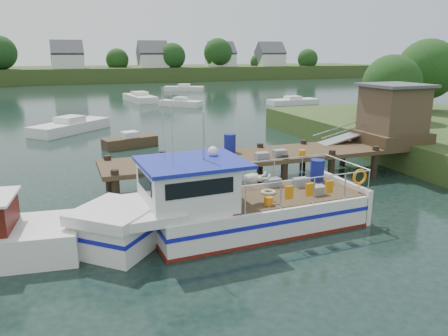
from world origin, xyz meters
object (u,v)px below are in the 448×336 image
object	(u,v)px
dock	(352,130)
lobster_boat	(224,208)
moored_rowboat	(130,141)
moored_a	(70,126)
moored_b	(181,103)
moored_d	(140,98)
moored_c	(293,101)
moored_far	(184,88)

from	to	relation	value
dock	lobster_boat	bearing A→B (deg)	-150.15
moored_rowboat	dock	bearing A→B (deg)	-32.15
moored_a	moored_b	size ratio (longest dim) A/B	1.36
lobster_boat	moored_d	distance (m)	43.15
dock	moored_c	world-z (taller)	dock
lobster_boat	moored_far	xyz separation A→B (m)	(14.16, 56.13, -0.51)
moored_c	moored_d	distance (m)	19.24
moored_b	lobster_boat	bearing A→B (deg)	-94.36
moored_a	moored_d	distance (m)	22.14
moored_c	moored_d	size ratio (longest dim) A/B	0.83
moored_far	moored_rowboat	bearing A→B (deg)	-100.45
dock	lobster_boat	distance (m)	10.31
lobster_boat	moored_rowboat	xyz separation A→B (m)	(-0.81, 15.40, -0.53)
moored_c	moored_far	bearing A→B (deg)	115.43
lobster_boat	moored_rowboat	bearing A→B (deg)	90.66
dock	moored_c	bearing A→B (deg)	66.17
lobster_boat	moored_d	xyz separation A→B (m)	(4.67, 42.90, -0.46)
moored_c	moored_rowboat	bearing A→B (deg)	-132.94
moored_rowboat	moored_d	xyz separation A→B (m)	(5.48, 27.50, 0.07)
dock	moored_a	bearing A→B (deg)	126.85
moored_rowboat	moored_a	bearing A→B (deg)	130.31
moored_far	moored_a	world-z (taller)	moored_a
moored_b	moored_c	xyz separation A→B (m)	(13.18, -2.55, -0.04)
moored_rowboat	moored_a	world-z (taller)	moored_a
dock	moored_c	size ratio (longest dim) A/B	2.68
moored_far	moored_c	bearing A→B (deg)	-63.09
moored_d	moored_c	bearing A→B (deg)	-8.32
moored_rowboat	moored_far	xyz separation A→B (m)	(14.97, 40.73, 0.02)
lobster_boat	moored_a	bearing A→B (deg)	98.39
dock	moored_c	xyz separation A→B (m)	(12.39, 28.06, -1.88)
moored_d	dock	bearing A→B (deg)	-61.56
moored_rowboat	moored_b	size ratio (longest dim) A/B	0.79
lobster_boat	moored_a	distance (m)	23.06
lobster_boat	moored_b	xyz separation A→B (m)	(8.08, 35.70, -0.51)
dock	moored_far	size ratio (longest dim) A/B	2.50
moored_c	moored_d	bearing A→B (deg)	157.82
dock	lobster_boat	world-z (taller)	lobster_boat
moored_far	moored_a	size ratio (longest dim) A/B	1.05
lobster_boat	moored_a	size ratio (longest dim) A/B	1.67
moored_far	moored_b	world-z (taller)	moored_b
dock	moored_a	xyz separation A→B (m)	(-13.16, 17.56, -1.79)
moored_a	moored_rowboat	bearing A→B (deg)	-88.36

